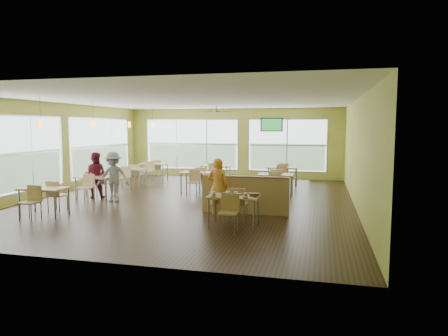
{
  "coord_description": "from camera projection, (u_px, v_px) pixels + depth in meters",
  "views": [
    {
      "loc": [
        3.98,
        -12.1,
        2.39
      ],
      "look_at": [
        1.37,
        -1.37,
        1.23
      ],
      "focal_mm": 32.0,
      "sensor_mm": 36.0,
      "label": 1
    }
  ],
  "objects": [
    {
      "name": "pendant_lights",
      "position": [
        112.0,
        124.0,
        14.03
      ],
      "size": [
        0.11,
        7.31,
        0.86
      ],
      "color": "#2D2119",
      "rests_on": "ceiling"
    },
    {
      "name": "dining_tables",
      "position": [
        180.0,
        174.0,
        14.72
      ],
      "size": [
        6.92,
        8.72,
        0.87
      ],
      "color": "tan",
      "rests_on": "floor"
    },
    {
      "name": "man_plaid",
      "position": [
        218.0,
        186.0,
        10.74
      ],
      "size": [
        0.57,
        0.38,
        1.54
      ],
      "primitive_type": "imported",
      "rotation": [
        0.0,
        0.0,
        3.15
      ],
      "color": "orange",
      "rests_on": "floor"
    },
    {
      "name": "food_basket",
      "position": [
        254.0,
        194.0,
        9.42
      ],
      "size": [
        0.27,
        0.27,
        0.06
      ],
      "color": "black",
      "rests_on": "main_table"
    },
    {
      "name": "room",
      "position": [
        193.0,
        151.0,
        12.71
      ],
      "size": [
        12.0,
        12.04,
        3.2
      ],
      "color": "black",
      "rests_on": "ground"
    },
    {
      "name": "ceiling_fan",
      "position": [
        216.0,
        112.0,
        15.47
      ],
      "size": [
        1.25,
        1.25,
        0.29
      ],
      "color": "#2D2119",
      "rests_on": "ceiling"
    },
    {
      "name": "cup_blue",
      "position": [
        214.0,
        194.0,
        9.3
      ],
      "size": [
        0.09,
        0.09,
        0.32
      ],
      "color": "white",
      "rests_on": "main_table"
    },
    {
      "name": "half_wall_divider",
      "position": [
        245.0,
        195.0,
        10.86
      ],
      "size": [
        2.4,
        0.14,
        1.04
      ],
      "color": "tan",
      "rests_on": "floor"
    },
    {
      "name": "cup_yellow",
      "position": [
        228.0,
        194.0,
        9.23
      ],
      "size": [
        0.1,
        0.1,
        0.37
      ],
      "color": "white",
      "rests_on": "main_table"
    },
    {
      "name": "patron_grey",
      "position": [
        113.0,
        177.0,
        12.67
      ],
      "size": [
        1.12,
        0.77,
        1.58
      ],
      "primitive_type": "imported",
      "rotation": [
        0.0,
        0.0,
        0.19
      ],
      "color": "slate",
      "rests_on": "floor"
    },
    {
      "name": "tv_backwall",
      "position": [
        272.0,
        125.0,
        17.9
      ],
      "size": [
        1.0,
        0.07,
        0.6
      ],
      "color": "black",
      "rests_on": "wall_back"
    },
    {
      "name": "ketchup_cup",
      "position": [
        255.0,
        197.0,
        9.16
      ],
      "size": [
        0.06,
        0.06,
        0.03
      ],
      "primitive_type": "cylinder",
      "color": "#9D1210",
      "rests_on": "main_table"
    },
    {
      "name": "window_bays",
      "position": [
        154.0,
        148.0,
        16.32
      ],
      "size": [
        9.24,
        10.24,
        2.38
      ],
      "color": "white",
      "rests_on": "room"
    },
    {
      "name": "wrapper_mid",
      "position": [
        239.0,
        194.0,
        9.54
      ],
      "size": [
        0.23,
        0.22,
        0.05
      ],
      "primitive_type": "ellipsoid",
      "rotation": [
        0.0,
        0.0,
        0.28
      ],
      "color": "#A5804F",
      "rests_on": "main_table"
    },
    {
      "name": "wrapper_right",
      "position": [
        245.0,
        197.0,
        9.11
      ],
      "size": [
        0.15,
        0.14,
        0.04
      ],
      "primitive_type": "ellipsoid",
      "rotation": [
        0.0,
        0.0,
        0.04
      ],
      "color": "#A5804F",
      "rests_on": "main_table"
    },
    {
      "name": "patron_maroon",
      "position": [
        95.0,
        175.0,
        13.29
      ],
      "size": [
        0.83,
        0.69,
        1.53
      ],
      "primitive_type": "imported",
      "rotation": [
        0.0,
        0.0,
        3.31
      ],
      "color": "maroon",
      "rests_on": "floor"
    },
    {
      "name": "main_table",
      "position": [
        234.0,
        201.0,
        9.44
      ],
      "size": [
        1.22,
        1.52,
        0.87
      ],
      "color": "tan",
      "rests_on": "floor"
    },
    {
      "name": "wrapper_left",
      "position": [
        213.0,
        196.0,
        9.32
      ],
      "size": [
        0.17,
        0.16,
        0.03
      ],
      "primitive_type": "ellipsoid",
      "rotation": [
        0.0,
        0.0,
        -0.31
      ],
      "color": "#A5804F",
      "rests_on": "main_table"
    },
    {
      "name": "cup_red_near",
      "position": [
        236.0,
        194.0,
        9.29
      ],
      "size": [
        0.09,
        0.09,
        0.32
      ],
      "color": "white",
      "rests_on": "main_table"
    },
    {
      "name": "cup_red_far",
      "position": [
        246.0,
        195.0,
        9.18
      ],
      "size": [
        0.08,
        0.08,
        0.3
      ],
      "color": "white",
      "rests_on": "main_table"
    }
  ]
}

